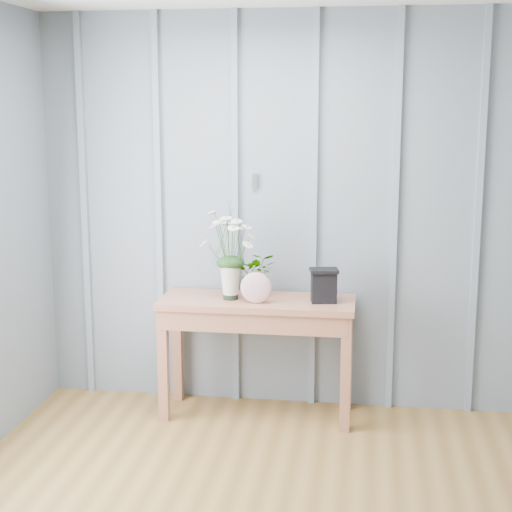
% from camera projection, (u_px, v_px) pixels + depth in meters
% --- Properties ---
extents(room_shell, '(4.00, 4.50, 2.50)m').
position_uv_depth(room_shell, '(351.00, 91.00, 3.45)').
color(room_shell, gray).
rests_on(room_shell, ground).
extents(sideboard, '(1.20, 0.45, 0.75)m').
position_uv_depth(sideboard, '(257.00, 317.00, 4.84)').
color(sideboard, '#A06248').
rests_on(sideboard, ground).
extents(daisy_vase, '(0.42, 0.32, 0.59)m').
position_uv_depth(daisy_vase, '(230.00, 240.00, 4.75)').
color(daisy_vase, black).
rests_on(daisy_vase, sideboard).
extents(spider_plant, '(0.27, 0.24, 0.28)m').
position_uv_depth(spider_plant, '(257.00, 274.00, 4.88)').
color(spider_plant, '#173A16').
rests_on(spider_plant, sideboard).
extents(felt_disc_vessel, '(0.19, 0.06, 0.19)m').
position_uv_depth(felt_disc_vessel, '(256.00, 288.00, 4.70)').
color(felt_disc_vessel, '#994969').
rests_on(felt_disc_vessel, sideboard).
extents(carved_box, '(0.19, 0.16, 0.21)m').
position_uv_depth(carved_box, '(324.00, 285.00, 4.72)').
color(carved_box, black).
rests_on(carved_box, sideboard).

